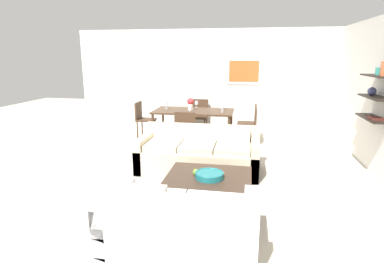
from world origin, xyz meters
name	(u,v)px	position (x,y,z in m)	size (l,w,h in m)	color
ground_plane	(197,177)	(0.00, 0.00, 0.00)	(18.00, 18.00, 0.00)	#BCB29E
back_wall_unit	(230,81)	(0.30, 3.53, 1.35)	(8.40, 0.09, 2.70)	silver
sofa_beige	(199,155)	(-0.02, 0.34, 0.29)	(2.11, 0.90, 0.78)	beige
loveseat_white	(179,226)	(0.16, -2.11, 0.29)	(1.58, 0.90, 0.78)	white
coffee_table	(208,190)	(0.31, -0.92, 0.19)	(1.18, 1.09, 0.38)	#38281E
decorative_bowl	(209,175)	(0.33, -0.95, 0.43)	(0.39, 0.39, 0.09)	#19666B
apple_on_coffee_table	(196,172)	(0.12, -0.86, 0.42)	(0.09, 0.09, 0.09)	#669E2D
dining_table	(193,113)	(-0.48, 2.34, 0.68)	(1.88, 1.00, 0.75)	#422D1E
dining_chair_left_far	(143,117)	(-1.82, 2.57, 0.50)	(0.44, 0.44, 0.88)	#422D1E
dining_chair_foot	(186,129)	(-0.48, 1.44, 0.50)	(0.44, 0.44, 0.88)	#422D1E
dining_chair_right_far	(250,121)	(0.87, 2.57, 0.50)	(0.44, 0.44, 0.88)	#422D1E
dining_chair_right_near	(250,124)	(0.87, 2.12, 0.50)	(0.44, 0.44, 0.88)	#422D1E
dining_chair_head	(199,114)	(-0.48, 3.25, 0.50)	(0.44, 0.44, 0.88)	#422D1E
wine_glass_foot	(190,109)	(-0.48, 1.91, 0.85)	(0.06, 0.06, 0.15)	silver
wine_glass_right_near	(222,107)	(0.21, 2.22, 0.86)	(0.07, 0.07, 0.16)	silver
wine_glass_left_far	(166,103)	(-1.17, 2.47, 0.88)	(0.08, 0.08, 0.18)	silver
wine_glass_right_far	(223,106)	(0.21, 2.47, 0.85)	(0.07, 0.07, 0.15)	silver
wine_glass_head	(196,103)	(-0.48, 2.78, 0.86)	(0.08, 0.08, 0.16)	silver
centerpiece_vase	(190,103)	(-0.56, 2.38, 0.91)	(0.16, 0.16, 0.29)	silver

